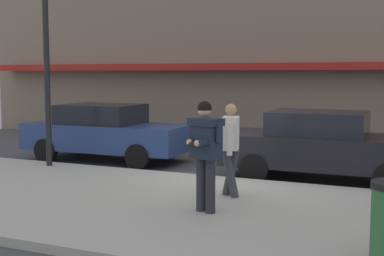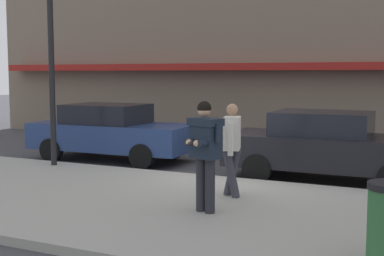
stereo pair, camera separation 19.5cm
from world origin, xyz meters
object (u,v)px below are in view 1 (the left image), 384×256
object	(u,v)px
man_texting_on_phone	(205,144)
pedestrian_in_light_coat	(231,144)
parked_sedan_near	(106,132)
parked_sedan_mid	(324,145)
street_lamp_post	(46,41)

from	to	relation	value
man_texting_on_phone	pedestrian_in_light_coat	distance (m)	1.25
parked_sedan_near	parked_sedan_mid	size ratio (longest dim) A/B	1.00
parked_sedan_mid	street_lamp_post	size ratio (longest dim) A/B	0.93
street_lamp_post	man_texting_on_phone	bearing A→B (deg)	-25.60
pedestrian_in_light_coat	street_lamp_post	distance (m)	5.68
parked_sedan_near	pedestrian_in_light_coat	bearing A→B (deg)	-33.47
parked_sedan_mid	man_texting_on_phone	world-z (taller)	man_texting_on_phone
man_texting_on_phone	street_lamp_post	world-z (taller)	street_lamp_post
pedestrian_in_light_coat	street_lamp_post	world-z (taller)	street_lamp_post
parked_sedan_mid	pedestrian_in_light_coat	xyz separation A→B (m)	(-1.16, -2.85, 0.32)
parked_sedan_near	street_lamp_post	xyz separation A→B (m)	(-0.39, -1.91, 2.35)
pedestrian_in_light_coat	street_lamp_post	xyz separation A→B (m)	(-5.16, 1.24, 2.03)
parked_sedan_near	pedestrian_in_light_coat	size ratio (longest dim) A/B	2.68
street_lamp_post	parked_sedan_near	bearing A→B (deg)	78.34
man_texting_on_phone	street_lamp_post	distance (m)	6.04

